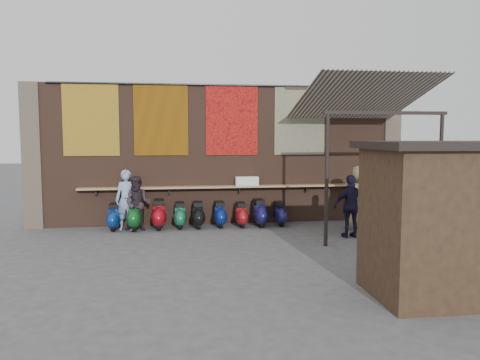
{
  "coord_description": "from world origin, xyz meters",
  "views": [
    {
      "loc": [
        -1.4,
        -10.88,
        2.55
      ],
      "look_at": [
        0.35,
        1.2,
        1.4
      ],
      "focal_mm": 35.0,
      "sensor_mm": 36.0,
      "label": 1
    }
  ],
  "objects_px": {
    "scooter_stool_4": "(198,215)",
    "scooter_stool_2": "(159,214)",
    "scooter_stool_5": "(220,214)",
    "scooter_stool_8": "(280,214)",
    "scooter_stool_7": "(260,213)",
    "shopper_grey": "(394,204)",
    "shelf_box": "(247,181)",
    "market_stall": "(443,224)",
    "scooter_stool_1": "(135,215)",
    "shopper_tan": "(360,198)",
    "scooter_stool_3": "(180,215)",
    "diner_right": "(138,203)",
    "shopper_navy": "(351,206)",
    "scooter_stool_0": "(114,217)",
    "diner_left": "(127,200)",
    "scooter_stool_6": "(241,215)"
  },
  "relations": [
    {
      "from": "scooter_stool_4",
      "to": "scooter_stool_2",
      "type": "bearing_deg",
      "value": 179.96
    },
    {
      "from": "scooter_stool_5",
      "to": "scooter_stool_8",
      "type": "xyz_separation_m",
      "value": [
        1.72,
        -0.04,
        -0.01
      ]
    },
    {
      "from": "scooter_stool_7",
      "to": "shopper_grey",
      "type": "xyz_separation_m",
      "value": [
        3.0,
        -2.01,
        0.49
      ]
    },
    {
      "from": "scooter_stool_2",
      "to": "scooter_stool_4",
      "type": "xyz_separation_m",
      "value": [
        1.07,
        -0.0,
        -0.04
      ]
    },
    {
      "from": "shelf_box",
      "to": "scooter_stool_7",
      "type": "bearing_deg",
      "value": -47.3
    },
    {
      "from": "market_stall",
      "to": "scooter_stool_1",
      "type": "bearing_deg",
      "value": 131.94
    },
    {
      "from": "market_stall",
      "to": "shopper_tan",
      "type": "bearing_deg",
      "value": 82.67
    },
    {
      "from": "scooter_stool_5",
      "to": "shopper_tan",
      "type": "xyz_separation_m",
      "value": [
        3.7,
        -0.99,
        0.53
      ]
    },
    {
      "from": "scooter_stool_3",
      "to": "diner_right",
      "type": "xyz_separation_m",
      "value": [
        -1.13,
        -0.21,
        0.39
      ]
    },
    {
      "from": "scooter_stool_5",
      "to": "shopper_navy",
      "type": "bearing_deg",
      "value": -30.76
    },
    {
      "from": "scooter_stool_8",
      "to": "shopper_navy",
      "type": "relative_size",
      "value": 0.45
    },
    {
      "from": "scooter_stool_4",
      "to": "market_stall",
      "type": "xyz_separation_m",
      "value": [
        3.52,
        -6.16,
        0.82
      ]
    },
    {
      "from": "shopper_tan",
      "to": "scooter_stool_8",
      "type": "bearing_deg",
      "value": 118.37
    },
    {
      "from": "scooter_stool_0",
      "to": "scooter_stool_1",
      "type": "distance_m",
      "value": 0.56
    },
    {
      "from": "scooter_stool_1",
      "to": "shopper_tan",
      "type": "height_order",
      "value": "shopper_tan"
    },
    {
      "from": "scooter_stool_7",
      "to": "shopper_navy",
      "type": "distance_m",
      "value": 2.7
    },
    {
      "from": "shopper_navy",
      "to": "scooter_stool_8",
      "type": "bearing_deg",
      "value": -56.69
    },
    {
      "from": "scooter_stool_5",
      "to": "scooter_stool_0",
      "type": "bearing_deg",
      "value": -179.81
    },
    {
      "from": "scooter_stool_3",
      "to": "scooter_stool_7",
      "type": "xyz_separation_m",
      "value": [
        2.23,
        -0.09,
        0.03
      ]
    },
    {
      "from": "diner_right",
      "to": "shopper_grey",
      "type": "distance_m",
      "value": 6.64
    },
    {
      "from": "scooter_stool_3",
      "to": "shelf_box",
      "type": "bearing_deg",
      "value": 7.46
    },
    {
      "from": "scooter_stool_0",
      "to": "shopper_grey",
      "type": "distance_m",
      "value": 7.34
    },
    {
      "from": "scooter_stool_5",
      "to": "shopper_tan",
      "type": "bearing_deg",
      "value": -14.93
    },
    {
      "from": "shopper_navy",
      "to": "shelf_box",
      "type": "bearing_deg",
      "value": -46.71
    },
    {
      "from": "scooter_stool_1",
      "to": "diner_left",
      "type": "height_order",
      "value": "diner_left"
    },
    {
      "from": "scooter_stool_2",
      "to": "diner_right",
      "type": "distance_m",
      "value": 0.67
    },
    {
      "from": "scooter_stool_1",
      "to": "shopper_navy",
      "type": "distance_m",
      "value": 5.75
    },
    {
      "from": "scooter_stool_3",
      "to": "scooter_stool_1",
      "type": "bearing_deg",
      "value": -176.0
    },
    {
      "from": "scooter_stool_3",
      "to": "shopper_tan",
      "type": "relative_size",
      "value": 0.42
    },
    {
      "from": "scooter_stool_4",
      "to": "scooter_stool_7",
      "type": "bearing_deg",
      "value": -1.58
    },
    {
      "from": "diner_right",
      "to": "shopper_grey",
      "type": "bearing_deg",
      "value": -3.86
    },
    {
      "from": "scooter_stool_8",
      "to": "market_stall",
      "type": "relative_size",
      "value": 0.3
    },
    {
      "from": "scooter_stool_0",
      "to": "scooter_stool_4",
      "type": "distance_m",
      "value": 2.28
    },
    {
      "from": "scooter_stool_1",
      "to": "scooter_stool_8",
      "type": "xyz_separation_m",
      "value": [
        4.05,
        0.05,
        -0.07
      ]
    },
    {
      "from": "scooter_stool_1",
      "to": "scooter_stool_2",
      "type": "distance_m",
      "value": 0.65
    },
    {
      "from": "scooter_stool_4",
      "to": "diner_left",
      "type": "height_order",
      "value": "diner_left"
    },
    {
      "from": "scooter_stool_3",
      "to": "market_stall",
      "type": "distance_m",
      "value": 7.43
    },
    {
      "from": "scooter_stool_5",
      "to": "market_stall",
      "type": "height_order",
      "value": "market_stall"
    },
    {
      "from": "scooter_stool_6",
      "to": "diner_left",
      "type": "height_order",
      "value": "diner_left"
    },
    {
      "from": "shelf_box",
      "to": "shopper_navy",
      "type": "xyz_separation_m",
      "value": [
        2.31,
        -2.11,
        -0.46
      ]
    },
    {
      "from": "scooter_stool_0",
      "to": "diner_left",
      "type": "xyz_separation_m",
      "value": [
        0.34,
        -0.04,
        0.47
      ]
    },
    {
      "from": "diner_right",
      "to": "scooter_stool_0",
      "type": "bearing_deg",
      "value": 175.61
    },
    {
      "from": "scooter_stool_1",
      "to": "shelf_box",
      "type": "bearing_deg",
      "value": 6.12
    },
    {
      "from": "scooter_stool_0",
      "to": "shopper_tan",
      "type": "height_order",
      "value": "shopper_tan"
    },
    {
      "from": "diner_right",
      "to": "shopper_grey",
      "type": "height_order",
      "value": "shopper_grey"
    },
    {
      "from": "scooter_stool_8",
      "to": "shopper_grey",
      "type": "xyz_separation_m",
      "value": [
        2.41,
        -2.06,
        0.53
      ]
    },
    {
      "from": "scooter_stool_0",
      "to": "shopper_grey",
      "type": "height_order",
      "value": "shopper_grey"
    },
    {
      "from": "scooter_stool_5",
      "to": "diner_right",
      "type": "xyz_separation_m",
      "value": [
        -2.24,
        -0.21,
        0.39
      ]
    },
    {
      "from": "scooter_stool_7",
      "to": "scooter_stool_8",
      "type": "height_order",
      "value": "scooter_stool_7"
    },
    {
      "from": "diner_right",
      "to": "shopper_tan",
      "type": "relative_size",
      "value": 0.84
    }
  ]
}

